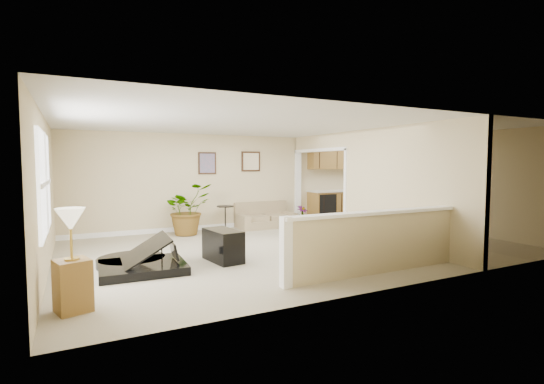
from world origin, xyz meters
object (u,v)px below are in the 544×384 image
palm_plant (187,210)px  lamp_stand (72,268)px  small_plant (302,218)px  loveseat (264,215)px  piano (139,238)px  piano_bench (223,245)px  accent_table (225,215)px

palm_plant → lamp_stand: bearing=-119.7°
palm_plant → small_plant: size_ratio=2.35×
loveseat → palm_plant: palm_plant is taller
lamp_stand → palm_plant: bearing=60.3°
piano → piano_bench: bearing=0.3°
piano → palm_plant: size_ratio=1.19×
piano → loveseat: piano is taller
piano → piano_bench: 1.44m
small_plant → accent_table: bearing=165.5°
piano_bench → palm_plant: bearing=87.6°
palm_plant → small_plant: (3.09, -0.31, -0.37)m
small_plant → palm_plant: bearing=174.3°
piano_bench → small_plant: 4.13m
piano → lamp_stand: bearing=-119.2°
loveseat → small_plant: bearing=-29.7°
lamp_stand → piano_bench: bearing=32.0°
accent_table → lamp_stand: bearing=-127.8°
piano_bench → accent_table: (1.19, 3.12, 0.13)m
loveseat → palm_plant: (-2.21, -0.23, 0.28)m
palm_plant → lamp_stand: 5.06m
piano_bench → palm_plant: palm_plant is taller
piano → palm_plant: (1.54, 2.84, 0.10)m
piano_bench → loveseat: loveseat is taller
small_plant → lamp_stand: lamp_stand is taller
accent_table → palm_plant: palm_plant is taller
piano_bench → accent_table: bearing=69.1°
piano → piano_bench: piano is taller
piano_bench → small_plant: small_plant is taller
piano → lamp_stand: size_ratio=1.36×
piano_bench → accent_table: 3.34m
palm_plant → loveseat: bearing=5.8°
accent_table → small_plant: bearing=-14.5°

